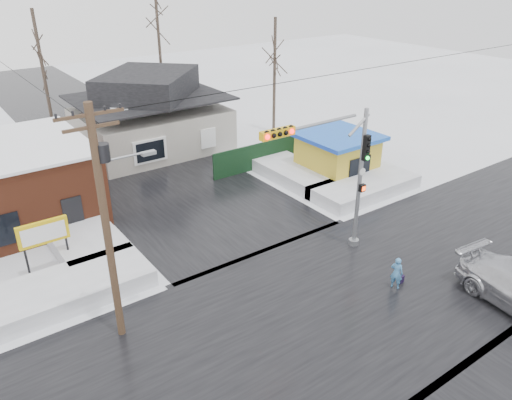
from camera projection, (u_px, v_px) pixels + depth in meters
ground at (338, 304)px, 20.75m from camera, size 120.00×120.00×0.00m
road_ns at (338, 303)px, 20.74m from camera, size 10.00×120.00×0.02m
road_ew at (338, 303)px, 20.74m from camera, size 120.00×10.00×0.02m
snowbank_nw at (66, 289)px, 20.96m from camera, size 7.00×3.00×0.80m
snowbank_ne at (364, 187)px, 30.42m from camera, size 7.00×3.00×0.80m
snowbank_nside_w at (76, 229)px, 25.67m from camera, size 3.00×8.00×0.80m
snowbank_nside_e at (287, 169)px, 33.03m from camera, size 3.00×8.00×0.80m
traffic_signal at (338, 168)px, 22.22m from camera, size 6.05×0.68×7.00m
utility_pole at (106, 214)px, 16.92m from camera, size 3.15×0.44×9.00m
marquee_sign at (43, 234)px, 22.12m from camera, size 2.20×0.21×2.55m
house at (150, 114)px, 36.75m from camera, size 10.40×8.40×5.76m
kiosk at (337, 155)px, 32.41m from camera, size 4.60×4.60×2.88m
fence at (263, 155)px, 34.01m from camera, size 8.00×0.12×1.80m
tree_far_left at (37, 40)px, 34.20m from camera, size 3.00×3.00×10.00m
tree_far_mid at (156, 6)px, 40.23m from camera, size 3.00×3.00×12.00m
tree_far_right at (275, 42)px, 38.57m from camera, size 3.00×3.00×9.00m
pedestrian at (397, 273)px, 21.44m from camera, size 0.54×0.64×1.49m
shopping_bag at (401, 280)px, 21.99m from camera, size 0.29×0.16×0.35m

